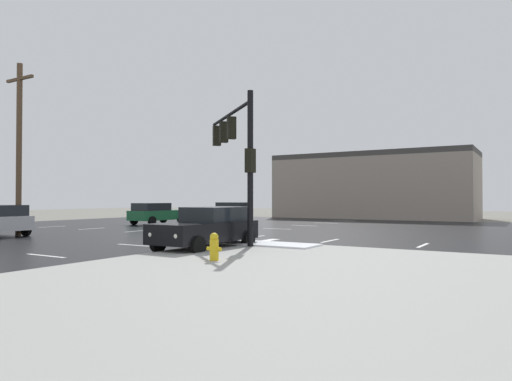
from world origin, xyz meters
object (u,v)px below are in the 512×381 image
(traffic_signal_mast, at_px, (236,144))
(utility_pole_mid, at_px, (19,145))
(sedan_green, at_px, (156,213))
(sedan_black, at_px, (208,227))
(sedan_tan, at_px, (228,211))
(fire_hydrant, at_px, (214,247))

(traffic_signal_mast, xyz_separation_m, utility_pole_mid, (-12.24, -1.86, 0.49))
(traffic_signal_mast, relative_size, utility_pole_mid, 0.65)
(sedan_green, xyz_separation_m, sedan_black, (13.62, -11.61, 0.00))
(traffic_signal_mast, relative_size, sedan_tan, 1.28)
(sedan_green, height_order, sedan_black, same)
(sedan_green, bearing_deg, utility_pole_mid, -173.06)
(sedan_tan, relative_size, sedan_black, 1.00)
(traffic_signal_mast, distance_m, utility_pole_mid, 12.40)
(traffic_signal_mast, distance_m, fire_hydrant, 6.82)
(sedan_tan, bearing_deg, traffic_signal_mast, 124.21)
(traffic_signal_mast, relative_size, sedan_black, 1.28)
(traffic_signal_mast, bearing_deg, fire_hydrant, 157.59)
(traffic_signal_mast, distance_m, sedan_tan, 21.68)
(fire_hydrant, height_order, sedan_tan, sedan_tan)
(fire_hydrant, xyz_separation_m, sedan_black, (-2.55, 3.10, 0.32))
(sedan_tan, distance_m, sedan_black, 23.15)
(traffic_signal_mast, height_order, utility_pole_mid, utility_pole_mid)
(traffic_signal_mast, height_order, fire_hydrant, traffic_signal_mast)
(traffic_signal_mast, distance_m, sedan_black, 3.90)
(sedan_tan, xyz_separation_m, utility_pole_mid, (0.22, -19.29, 3.83))
(sedan_green, xyz_separation_m, sedan_tan, (1.04, 7.83, 0.00))
(traffic_signal_mast, bearing_deg, sedan_tan, -14.35)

